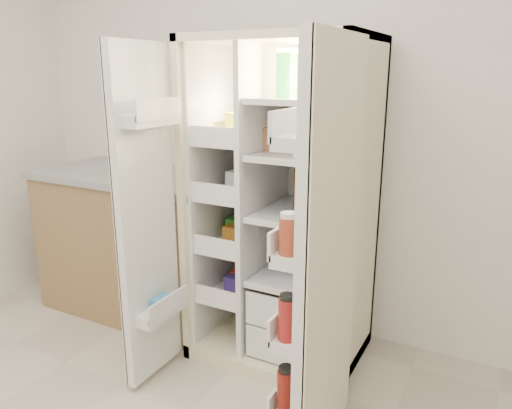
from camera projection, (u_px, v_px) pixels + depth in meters
The scene contains 5 objects.
wall_back at pixel (289, 117), 2.98m from camera, with size 4.00×0.02×2.70m, color white.
refrigerator at pixel (288, 230), 2.77m from camera, with size 0.92×0.70×1.80m.
freezer_door at pixel (147, 220), 2.45m from camera, with size 0.15×0.40×1.72m.
fridge_door at pixel (324, 267), 1.94m from camera, with size 0.17×0.58×1.72m.
kitchen_counter at pixel (140, 242), 3.33m from camera, with size 1.35×0.72×0.98m.
Camera 1 is at (1.24, -0.76, 1.62)m, focal length 34.00 mm.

